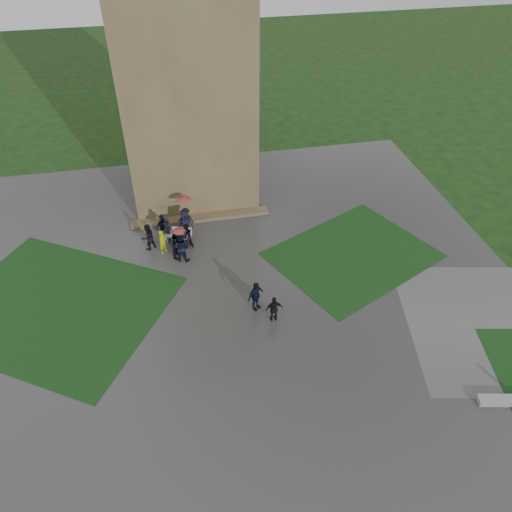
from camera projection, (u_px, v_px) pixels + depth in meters
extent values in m
plane|color=black|center=(226.00, 339.00, 24.85)|extent=(120.00, 120.00, 0.00)
cube|color=#333331|center=(220.00, 310.00, 26.37)|extent=(34.00, 34.00, 0.02)
cube|color=black|center=(57.00, 307.00, 26.55)|extent=(14.10, 13.46, 0.01)
cube|color=black|center=(353.00, 255.00, 29.96)|extent=(11.12, 10.15, 0.01)
cube|color=brown|center=(182.00, 58.00, 30.56)|extent=(8.00, 8.00, 18.00)
cube|color=brown|center=(201.00, 218.00, 32.82)|extent=(9.00, 0.80, 0.22)
cube|color=#A8A7A3|center=(178.00, 236.00, 30.66)|extent=(1.74, 0.98, 0.07)
cube|color=#A8A7A3|center=(168.00, 238.00, 30.87)|extent=(0.22, 0.45, 0.47)
cube|color=#A8A7A3|center=(189.00, 240.00, 30.76)|extent=(0.22, 0.45, 0.47)
cube|color=#A8A7A3|center=(179.00, 230.00, 30.68)|extent=(1.61, 0.56, 0.44)
imported|color=black|center=(186.00, 236.00, 30.06)|extent=(0.90, 0.65, 1.67)
imported|color=black|center=(185.00, 225.00, 30.83)|extent=(1.06, 0.90, 1.83)
imported|color=black|center=(186.00, 219.00, 31.53)|extent=(1.13, 0.89, 1.56)
imported|color=#403F45|center=(168.00, 229.00, 30.64)|extent=(1.03, 1.06, 1.60)
imported|color=black|center=(163.00, 226.00, 30.83)|extent=(1.13, 1.04, 1.69)
imported|color=black|center=(148.00, 237.00, 29.93)|extent=(0.96, 0.85, 1.72)
imported|color=#AFC10B|center=(163.00, 242.00, 29.72)|extent=(0.65, 0.66, 1.54)
imported|color=black|center=(178.00, 243.00, 29.30)|extent=(0.86, 1.08, 1.95)
imported|color=black|center=(181.00, 247.00, 29.02)|extent=(1.08, 0.85, 1.94)
imported|color=#403F45|center=(185.00, 238.00, 30.07)|extent=(0.70, 0.83, 1.48)
imported|color=#D6585D|center=(179.00, 233.00, 28.38)|extent=(0.72, 0.72, 0.63)
imported|color=#68348F|center=(183.00, 220.00, 29.27)|extent=(0.82, 0.82, 0.75)
imported|color=black|center=(160.00, 223.00, 28.87)|extent=(0.94, 0.94, 0.87)
imported|color=#D6585D|center=(184.00, 201.00, 30.69)|extent=(0.86, 0.86, 0.75)
imported|color=black|center=(256.00, 296.00, 25.94)|extent=(1.19, 1.06, 1.77)
imported|color=black|center=(274.00, 309.00, 25.36)|extent=(0.92, 0.54, 1.54)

